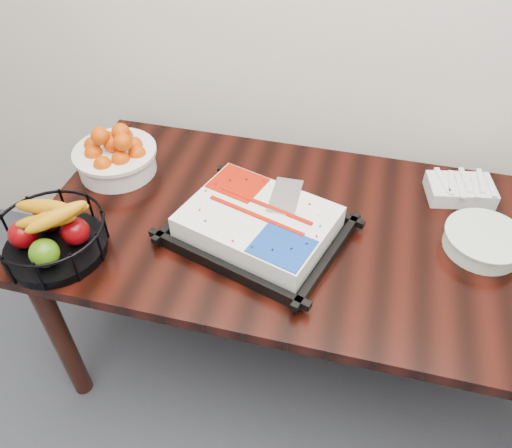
% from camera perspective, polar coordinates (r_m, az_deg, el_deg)
% --- Properties ---
extents(table, '(1.80, 0.90, 0.75)m').
position_cam_1_polar(table, '(1.70, 6.28, -2.48)').
color(table, black).
rests_on(table, ground).
extents(cake_tray, '(0.60, 0.53, 0.10)m').
position_cam_1_polar(cake_tray, '(1.57, 0.28, -0.11)').
color(cake_tray, black).
rests_on(cake_tray, table).
extents(tangerine_bowl, '(0.30, 0.30, 0.19)m').
position_cam_1_polar(tangerine_bowl, '(1.88, -15.84, 7.89)').
color(tangerine_bowl, white).
rests_on(tangerine_bowl, table).
extents(fruit_basket, '(0.33, 0.33, 0.18)m').
position_cam_1_polar(fruit_basket, '(1.62, -22.36, -1.14)').
color(fruit_basket, black).
rests_on(fruit_basket, table).
extents(plate_stack, '(0.25, 0.25, 0.06)m').
position_cam_1_polar(plate_stack, '(1.69, 24.57, -1.80)').
color(plate_stack, white).
rests_on(plate_stack, table).
extents(fork_bag, '(0.24, 0.18, 0.06)m').
position_cam_1_polar(fork_bag, '(1.86, 22.30, 3.70)').
color(fork_bag, silver).
rests_on(fork_bag, table).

